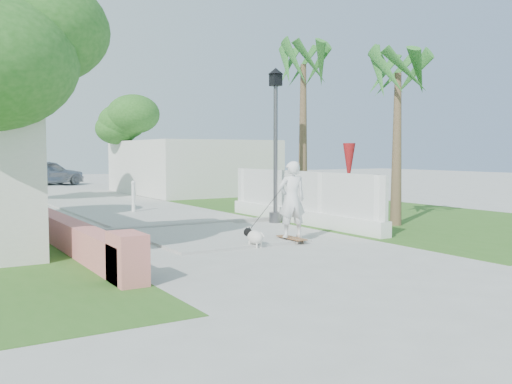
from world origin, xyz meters
TOP-DOWN VIEW (x-y plane):
  - ground at (0.00, 0.00)m, footprint 90.00×90.00m
  - path_strip at (0.00, 20.00)m, footprint 3.20×36.00m
  - curb at (0.00, 6.00)m, footprint 6.50×0.25m
  - grass_right at (7.00, 8.00)m, footprint 8.00×20.00m
  - pink_wall at (-3.30, 3.55)m, footprint 0.45×8.20m
  - lattice_fence at (3.40, 5.00)m, footprint 0.35×7.00m
  - building_right at (6.00, 18.00)m, footprint 6.00×8.00m
  - street_lamp at (2.90, 5.50)m, footprint 0.44×0.44m
  - bollard at (0.20, 10.00)m, footprint 0.14×0.14m
  - patio_umbrella at (4.80, 4.50)m, footprint 0.36×0.36m
  - tree_left_near at (-4.48, 2.98)m, footprint 3.60×3.60m
  - tree_path_left at (-2.98, 15.98)m, footprint 3.40×3.40m
  - tree_path_right at (3.22, 19.98)m, footprint 3.00×3.00m
  - palm_far at (4.60, 6.50)m, footprint 1.80×1.80m
  - palm_near at (5.40, 3.20)m, footprint 1.80×1.80m
  - skateboarder at (1.21, 2.27)m, footprint 1.43×0.93m
  - dog at (0.14, 2.13)m, footprint 0.39×0.61m
  - parked_car at (1.01, 28.16)m, footprint 4.98×3.58m

SIDE VIEW (x-z plane):
  - ground at x=0.00m, z-range 0.00..0.00m
  - grass_right at x=7.00m, z-range 0.00..0.01m
  - path_strip at x=0.00m, z-range 0.00..0.06m
  - curb at x=0.00m, z-range 0.00..0.10m
  - dog at x=0.14m, z-range 0.02..0.44m
  - pink_wall at x=-3.30m, z-range -0.09..0.71m
  - lattice_fence at x=3.40m, z-range -0.21..1.29m
  - bollard at x=0.20m, z-range 0.04..1.13m
  - parked_car at x=1.01m, z-range 0.00..1.58m
  - skateboarder at x=1.21m, z-range 0.04..1.87m
  - building_right at x=6.00m, z-range 0.00..2.60m
  - patio_umbrella at x=4.80m, z-range 0.54..2.84m
  - street_lamp at x=2.90m, z-range 0.21..4.65m
  - tree_path_right at x=3.22m, z-range 1.10..5.89m
  - tree_path_left at x=-2.98m, z-range 1.21..6.43m
  - tree_left_near at x=-4.48m, z-range 1.18..6.46m
  - palm_near at x=5.40m, z-range 1.60..6.30m
  - palm_far at x=4.60m, z-range 1.83..7.13m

